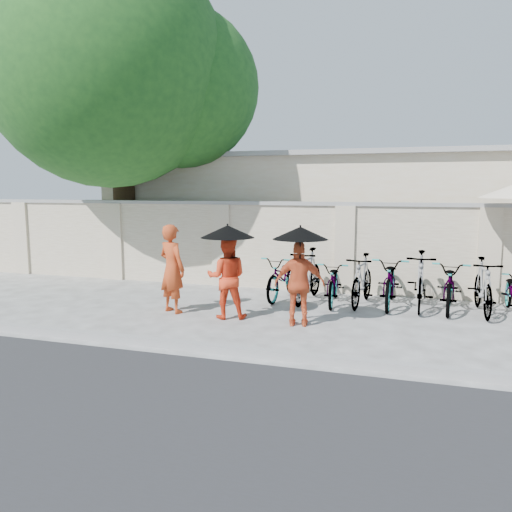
% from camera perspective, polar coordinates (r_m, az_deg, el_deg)
% --- Properties ---
extents(ground, '(80.00, 80.00, 0.00)m').
position_cam_1_polar(ground, '(9.26, -5.06, -7.25)').
color(ground, '#B5B5B5').
extents(kerb, '(40.00, 0.16, 0.12)m').
position_cam_1_polar(kerb, '(7.77, -9.93, -9.85)').
color(kerb, gray).
rests_on(kerb, ground).
extents(compound_wall, '(20.00, 0.30, 2.00)m').
position_cam_1_polar(compound_wall, '(11.80, 5.36, 0.95)').
color(compound_wall, beige).
rests_on(compound_wall, ground).
extents(building_behind, '(14.00, 6.00, 3.20)m').
position_cam_1_polar(building_behind, '(15.35, 12.05, 4.63)').
color(building_behind, beige).
rests_on(building_behind, ground).
extents(shade_tree, '(6.70, 6.20, 8.20)m').
position_cam_1_polar(shade_tree, '(13.56, -15.44, 19.00)').
color(shade_tree, '#3A2917').
rests_on(shade_tree, ground).
extents(monk_left, '(0.74, 0.63, 1.71)m').
position_cam_1_polar(monk_left, '(9.74, -9.57, -1.43)').
color(monk_left, '#B63E19').
rests_on(monk_left, ground).
extents(monk_center, '(0.88, 0.77, 1.53)m').
position_cam_1_polar(monk_center, '(9.20, -3.35, -2.44)').
color(monk_center, red).
rests_on(monk_center, ground).
extents(parasol_center, '(0.98, 0.98, 0.87)m').
position_cam_1_polar(parasol_center, '(9.00, -3.27, 2.82)').
color(parasol_center, black).
rests_on(parasol_center, ground).
extents(monk_right, '(0.92, 0.51, 1.49)m').
position_cam_1_polar(monk_right, '(8.70, 5.00, -3.20)').
color(monk_right, '#D3542A').
rests_on(monk_right, ground).
extents(parasol_right, '(0.95, 0.95, 0.91)m').
position_cam_1_polar(parasol_right, '(8.50, 5.09, 2.63)').
color(parasol_right, black).
rests_on(parasol_right, ground).
extents(bike_0, '(0.79, 1.87, 0.95)m').
position_cam_1_polar(bike_0, '(10.86, 3.11, -2.41)').
color(bike_0, '#A6A6A6').
rests_on(bike_0, ground).
extents(bike_1, '(0.70, 1.91, 1.13)m').
position_cam_1_polar(bike_1, '(10.62, 5.94, -2.20)').
color(bike_1, '#A6A6A6').
rests_on(bike_1, ground).
extents(bike_2, '(0.73, 1.77, 0.91)m').
position_cam_1_polar(bike_2, '(10.48, 8.91, -2.99)').
color(bike_2, '#A6A6A6').
rests_on(bike_2, ground).
extents(bike_3, '(0.70, 1.80, 1.05)m').
position_cam_1_polar(bike_3, '(10.44, 12.03, -2.71)').
color(bike_3, '#A6A6A6').
rests_on(bike_3, ground).
extents(bike_4, '(0.71, 1.98, 1.04)m').
position_cam_1_polar(bike_4, '(10.52, 15.17, -2.78)').
color(bike_4, '#A6A6A6').
rests_on(bike_4, ground).
extents(bike_5, '(0.58, 1.92, 1.15)m').
position_cam_1_polar(bike_5, '(10.45, 18.28, -2.67)').
color(bike_5, '#A6A6A6').
rests_on(bike_5, ground).
extents(bike_6, '(0.83, 1.98, 1.01)m').
position_cam_1_polar(bike_6, '(10.53, 21.35, -3.11)').
color(bike_6, '#A6A6A6').
rests_on(bike_6, ground).
extents(bike_7, '(0.58, 1.80, 1.07)m').
position_cam_1_polar(bike_7, '(10.44, 24.52, -3.20)').
color(bike_7, '#A6A6A6').
rests_on(bike_7, ground).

